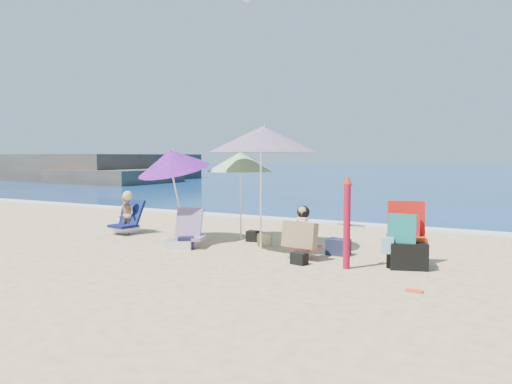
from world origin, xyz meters
The scene contains 20 objects.
ground centered at (0.00, 0.00, 0.00)m, with size 120.00×120.00×0.00m.
sea centered at (0.00, 45.00, -0.05)m, with size 120.00×80.00×0.12m.
foam centered at (0.00, 5.10, 0.02)m, with size 120.00×0.50×0.04m.
headland centered at (-27.29, 19.73, 0.57)m, with size 20.50×11.50×2.60m.
umbrella_turquoise centered at (-0.08, 0.89, 2.13)m, with size 2.16×2.16×2.42m.
umbrella_striped centered at (-1.07, 1.68, 1.68)m, with size 1.63×1.63×1.92m.
umbrella_blue centered at (-2.20, 0.78, 1.72)m, with size 1.86×1.91×2.10m.
furled_umbrella centered at (1.89, 0.07, 0.83)m, with size 0.17×0.21×1.51m.
chair_navy centered at (-3.93, 1.21, 0.19)m, with size 0.61×0.75×0.70m.
chair_rainbow centered at (-1.54, 0.31, 0.20)m, with size 0.82×0.87×0.76m.
camp_chair_left centered at (2.72, 0.67, 0.32)m, with size 0.80×0.87×1.06m.
camp_chair_right centered at (2.65, 0.61, 0.32)m, with size 0.53×0.68×0.89m.
person_center centered at (0.95, 0.41, 0.46)m, with size 0.67×0.59×0.94m.
person_left centered at (-3.76, 1.04, 0.46)m, with size 0.66×0.75×1.00m.
bag_navy_a centered at (-1.40, 0.17, 0.12)m, with size 0.38×0.37×0.24m.
bag_black_a centered at (-0.67, 1.57, 0.11)m, with size 0.34×0.28×0.22m.
bag_tan centered at (-0.25, 1.27, 0.12)m, with size 0.32×0.27×0.24m.
bag_navy_b centered at (1.39, 1.06, 0.15)m, with size 0.41×0.32×0.29m.
bag_black_b centered at (1.10, -0.02, 0.10)m, with size 0.29×0.23×0.20m.
orange_item centered at (3.15, -0.84, 0.01)m, with size 0.22×0.11×0.03m.
Camera 1 is at (4.52, -7.63, 1.82)m, focal length 35.33 mm.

